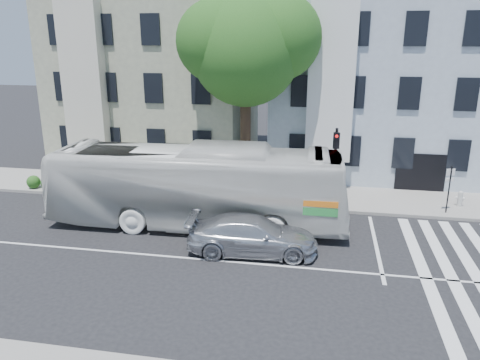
% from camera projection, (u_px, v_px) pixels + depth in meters
% --- Properties ---
extents(ground, '(120.00, 120.00, 0.00)m').
position_uv_depth(ground, '(208.00, 260.00, 17.97)').
color(ground, black).
rests_on(ground, ground).
extents(sidewalk_far, '(80.00, 4.00, 0.15)m').
position_uv_depth(sidewalk_far, '(244.00, 193.00, 25.47)').
color(sidewalk_far, gray).
rests_on(sidewalk_far, ground).
extents(building_left, '(12.00, 10.00, 11.00)m').
position_uv_depth(building_left, '(160.00, 79.00, 31.67)').
color(building_left, gray).
rests_on(building_left, ground).
extents(building_right, '(12.00, 10.00, 11.00)m').
position_uv_depth(building_right, '(373.00, 82.00, 29.25)').
color(building_right, '#9CAABA').
rests_on(building_right, ground).
extents(street_tree, '(7.30, 5.90, 11.10)m').
position_uv_depth(street_tree, '(248.00, 45.00, 23.87)').
color(street_tree, '#2D2116').
rests_on(street_tree, ground).
extents(bus, '(3.59, 13.36, 3.69)m').
position_uv_depth(bus, '(197.00, 186.00, 20.79)').
color(bus, silver).
rests_on(bus, ground).
extents(sedan, '(2.49, 5.28, 1.49)m').
position_uv_depth(sedan, '(252.00, 235.00, 18.39)').
color(sedan, silver).
rests_on(sedan, ground).
extents(hedge, '(8.51, 0.96, 0.70)m').
position_uv_depth(hedge, '(105.00, 186.00, 25.20)').
color(hedge, '#286420').
rests_on(hedge, sidewalk_far).
extents(traffic_signal, '(0.40, 0.52, 3.96)m').
position_uv_depth(traffic_signal, '(335.00, 157.00, 23.03)').
color(traffic_signal, black).
rests_on(traffic_signal, ground).
extents(fire_hydrant, '(0.45, 0.27, 0.78)m').
position_uv_depth(fire_hydrant, '(460.00, 198.00, 23.17)').
color(fire_hydrant, beige).
rests_on(fire_hydrant, sidewalk_far).
extents(far_sign_pole, '(0.41, 0.22, 2.31)m').
position_uv_depth(far_sign_pole, '(450.00, 183.00, 22.00)').
color(far_sign_pole, black).
rests_on(far_sign_pole, sidewalk_far).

